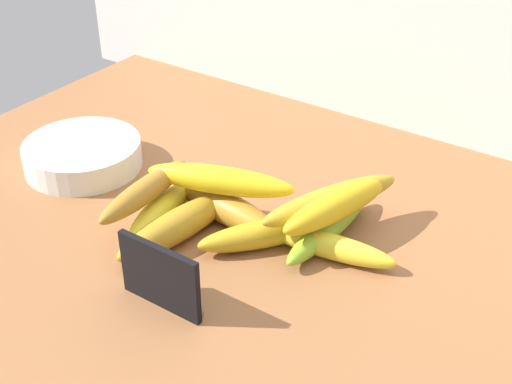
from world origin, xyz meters
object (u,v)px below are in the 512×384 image
Objects in this scene: banana_2 at (224,209)px; fruit_bowl at (83,155)px; banana_1 at (329,227)px; banana_5 at (177,226)px; chalkboard_sign at (160,279)px; banana_4 at (329,246)px; banana_9 at (145,191)px; banana_0 at (266,233)px; banana_3 at (160,213)px; banana_8 at (218,181)px; banana_7 at (337,205)px; banana_6 at (331,200)px.

fruit_bowl is at bearing -179.85° from banana_2.
fruit_bowl reaches higher than banana_1.
banana_2 is 0.95× the size of banana_5.
banana_5 reaches higher than banana_1.
fruit_bowl is at bearing -172.62° from banana_1.
chalkboard_sign reaches higher than banana_4.
banana_9 is at bearing -151.54° from banana_1.
banana_3 is (-14.10, -4.41, 0.16)cm from banana_0.
chalkboard_sign reaches higher than banana_3.
banana_0 is at bearing -7.11° from banana_8.
banana_5 is at bearing -145.46° from banana_7.
banana_5 is (23.79, -6.37, 0.08)cm from fruit_bowl.
chalkboard_sign is 0.54× the size of banana_8.
banana_1 is 1.07× the size of banana_7.
banana_0 reaches higher than banana_4.
banana_3 reaches higher than banana_1.
banana_7 is at bearing 27.64° from banana_9.
banana_2 is 14.49cm from banana_6.
fruit_bowl is 41.05cm from banana_7.
banana_8 reaches higher than banana_1.
banana_8 is (-8.32, 1.04, 4.36)cm from banana_0.
banana_7 is at bearing 26.81° from banana_3.
banana_6 is 14.93cm from banana_8.
banana_2 is at bearing 103.08° from chalkboard_sign.
banana_1 is 14.21cm from banana_2.
banana_3 is (19.89, -5.27, -0.07)cm from fruit_bowl.
banana_3 is at bearing -149.95° from banana_6.
banana_1 is at bearing 67.41° from chalkboard_sign.
banana_2 is at bearing -7.63° from banana_8.
banana_2 reaches higher than banana_1.
banana_9 is (-7.87, -6.36, 3.47)cm from banana_2.
banana_1 is 1.22× the size of banana_3.
banana_2 is 1.06× the size of banana_4.
banana_5 is at bearing -112.92° from banana_2.
banana_3 is 0.92× the size of banana_9.
banana_2 is (-3.99, 17.18, -1.71)cm from chalkboard_sign.
banana_8 reaches higher than banana_4.
banana_9 reaches higher than banana_4.
chalkboard_sign is 35.02cm from fruit_bowl.
chalkboard_sign is 24.53cm from banana_7.
banana_4 is at bearing -60.55° from banana_1.
banana_5 is at bearing -105.98° from banana_8.
fruit_bowl is 0.92× the size of banana_5.
banana_3 is 8.98cm from banana_8.
banana_9 is (18.65, -6.30, 3.55)cm from fruit_bowl.
banana_8 is (-0.85, 0.11, 4.05)cm from banana_2.
banana_9 is at bearing -140.40° from banana_3.
banana_1 is (39.77, 5.15, -0.39)cm from fruit_bowl.
banana_4 is (2.03, -3.60, -0.04)cm from banana_1.
banana_2 is at bearing -159.99° from banana_7.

